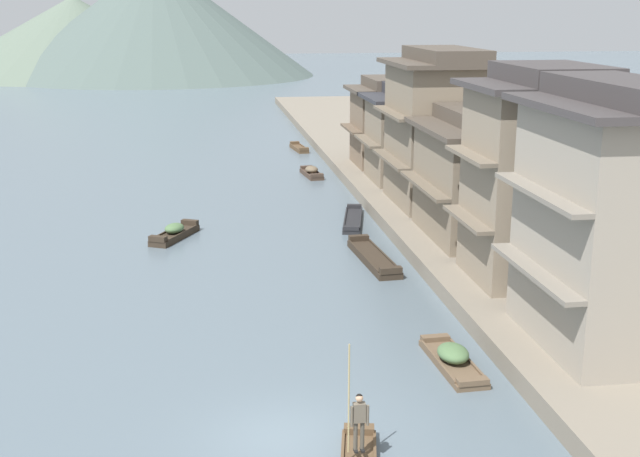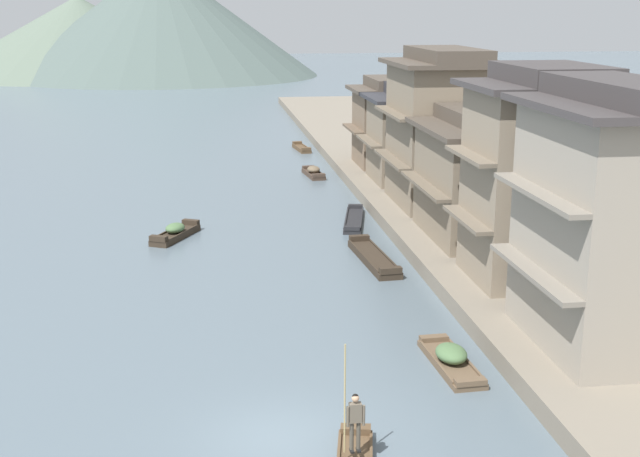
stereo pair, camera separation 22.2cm
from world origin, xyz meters
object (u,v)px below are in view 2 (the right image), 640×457
Objects in this scene: boat_midriver_drifting at (175,233)px; house_waterfront_nearest at (614,218)px; boatman_person at (355,416)px; boat_moored_nearest at (451,359)px; house_waterfront_end at (388,122)px; boat_moored_third at (302,148)px; house_waterfront_tall at (484,176)px; house_waterfront_far at (418,134)px; boat_moored_far at (314,172)px; boat_midriver_upstream at (374,258)px; house_waterfront_narrow at (444,129)px; house_waterfront_second at (546,176)px; boat_moored_second at (354,220)px.

boat_midriver_drifting is 0.44× the size of house_waterfront_nearest.
boatman_person reaches higher than boat_moored_nearest.
house_waterfront_end is (9.29, 38.97, 2.30)m from boatman_person.
boat_moored_third is 0.48× the size of house_waterfront_tall.
house_waterfront_far is 5.77m from house_waterfront_end.
boat_moored_far is at bearing 106.35° from house_waterfront_tall.
house_waterfront_far is 1.14× the size of house_waterfront_end.
boat_moored_third is 11.29m from boat_moored_far.
boat_midriver_upstream is at bearing -89.67° from boat_moored_far.
house_waterfront_end is (5.19, 21.14, 3.53)m from boat_midriver_upstream.
boat_moored_far is at bearing 59.24° from boat_midriver_drifting.
boatman_person is 28.44m from house_waterfront_narrow.
house_waterfront_far is (0.29, 14.06, 0.01)m from house_waterfront_tall.
boat_moored_far is 21.08m from boat_midriver_upstream.
house_waterfront_second is at bearing -88.98° from house_waterfront_narrow.
house_waterfront_nearest is 1.00× the size of house_waterfront_narrow.
boat_midriver_drifting is at bearing -147.19° from house_waterfront_far.
boat_moored_far reaches higher than boat_midriver_upstream.
house_waterfront_second reaches higher than boat_midriver_upstream.
boat_midriver_upstream is (0.12, -21.08, -0.09)m from boat_moored_far.
boat_midriver_upstream is 0.67× the size of house_waterfront_narrow.
house_waterfront_narrow is (15.02, 3.08, 4.70)m from boat_midriver_drifting.
house_waterfront_second is (6.04, -26.44, 4.74)m from boat_moored_far.
boat_moored_nearest is 0.46× the size of house_waterfront_narrow.
boat_midriver_drifting reaches higher than boat_moored_nearest.
house_waterfront_narrow reaches higher than boatman_person.
boat_midriver_drifting is at bearing 129.23° from house_waterfront_nearest.
boatman_person is 0.35× the size of house_waterfront_second.
house_waterfront_narrow is (5.67, 8.64, 4.81)m from boat_midriver_upstream.
house_waterfront_end reaches higher than boat_midriver_drifting.
house_waterfront_nearest is 21.07m from house_waterfront_narrow.
boatman_person is 21.65m from house_waterfront_tall.
house_waterfront_tall is at bearing 63.05° from boatman_person.
boatman_person is at bearing -128.77° from house_waterfront_second.
house_waterfront_tall is at bearing -88.64° from house_waterfront_end.
boatman_person reaches higher than boat_moored_third.
house_waterfront_narrow reaches higher than boat_moored_nearest.
house_waterfront_far is (10.04, 33.25, 2.29)m from boatman_person.
house_waterfront_nearest is (5.14, -0.33, 4.73)m from boat_moored_nearest.
boat_midriver_drifting is 15.96m from house_waterfront_tall.
boat_midriver_upstream is at bearing 137.84° from house_waterfront_second.
boat_midriver_drifting is (-9.23, -15.52, 0.02)m from boat_moored_far.
house_waterfront_nearest reaches higher than house_waterfront_tall.
house_waterfront_nearest is at bearing -76.09° from boat_moored_second.
house_waterfront_second is (0.58, 7.07, 0.01)m from house_waterfront_nearest.
boat_moored_far is at bearing 102.87° from house_waterfront_second.
boat_midriver_drifting is at bearing 149.26° from boat_midriver_upstream.
house_waterfront_second reaches higher than house_waterfront_end.
boatman_person is at bearing -77.33° from boat_midriver_drifting.
house_waterfront_nearest and house_waterfront_narrow have the same top height.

